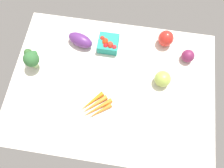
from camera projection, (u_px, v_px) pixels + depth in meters
The scene contains 8 objects.
tablecloth at pixel (112, 86), 119.93cm from camera, with size 104.00×76.00×2.00cm, color silver.
carrot_bunch at pixel (96, 106), 113.77cm from camera, with size 15.89×14.99×2.43cm.
broccoli_head at pixel (31, 58), 116.27cm from camera, with size 7.94×8.64×11.67cm.
heirloom_tomato_green at pixel (163, 79), 115.89cm from camera, with size 8.18×8.18×8.18cm, color #A2B94D.
red_onion_near_basket at pixel (188, 56), 121.46cm from camera, with size 6.69×6.69×6.69cm, color #74214B.
eggplant at pixel (80, 40), 124.77cm from camera, with size 14.03×7.04×7.04cm, color #5D2C75.
bell_pepper_red at pixel (166, 38), 123.82cm from camera, with size 8.03×8.03×9.29cm, color red.
berry_basket at pixel (108, 44), 124.37cm from camera, with size 10.60×10.60×6.66cm.
Camera 1 is at (6.61, -42.38, 113.01)cm, focal length 37.40 mm.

